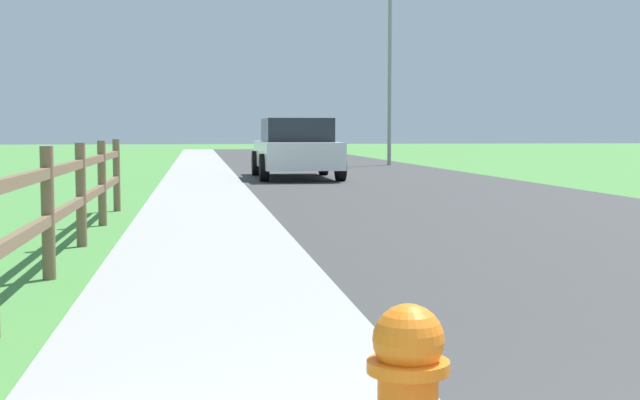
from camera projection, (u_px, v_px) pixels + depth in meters
The scene contains 7 objects.
ground_plane at pixel (234, 173), 26.07m from camera, with size 120.00×120.00×0.00m, color #4C8C41.
road_asphalt at pixel (340, 170), 28.53m from camera, with size 7.00×66.00×0.01m, color #3C3C3C.
curb_concrete at pixel (136, 171), 27.63m from camera, with size 6.00×66.00×0.01m, color #A2A19D.
grass_verge at pixel (88, 171), 27.42m from camera, with size 5.00×66.00×0.00m, color #4C8C41.
rail_fence at pixel (48, 203), 7.28m from camera, with size 0.11×12.81×1.12m.
parked_suv_white at pixel (296, 148), 23.26m from camera, with size 2.15×4.93×1.58m.
street_lamp at pixel (392, 49), 31.86m from camera, with size 1.17×0.20×7.22m.
Camera 1 is at (-1.11, -1.15, 1.24)m, focal length 49.24 mm.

